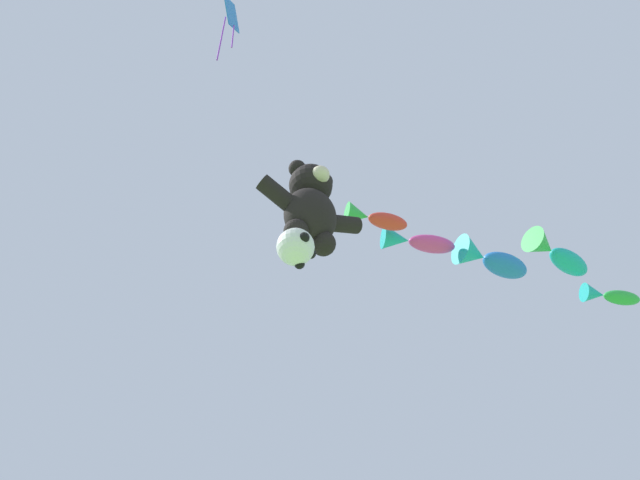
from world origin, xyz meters
The scene contains 8 objects.
teddy_bear_kite centered at (1.42, 6.35, 12.72)m, with size 2.47×1.09×2.51m.
soccer_ball_kite centered at (0.97, 6.09, 10.96)m, with size 0.79×0.79×0.73m.
fish_kite_crimson centered at (3.78, 7.34, 14.74)m, with size 1.67×0.89×0.56m.
fish_kite_magenta centered at (5.22, 7.55, 14.89)m, with size 2.01×1.20×0.63m.
fish_kite_cobalt centered at (7.24, 7.00, 14.81)m, with size 2.14×0.97×0.86m.
fish_kite_teal centered at (9.42, 6.47, 15.73)m, with size 2.27×0.94×0.81m.
fish_kite_emerald centered at (11.40, 6.62, 15.20)m, with size 1.79×1.06×0.56m.
diamond_kite centered at (-1.45, 4.92, 15.72)m, with size 0.70×0.65×2.78m.
Camera 1 is at (-3.29, -1.87, 1.23)m, focal length 40.00 mm.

